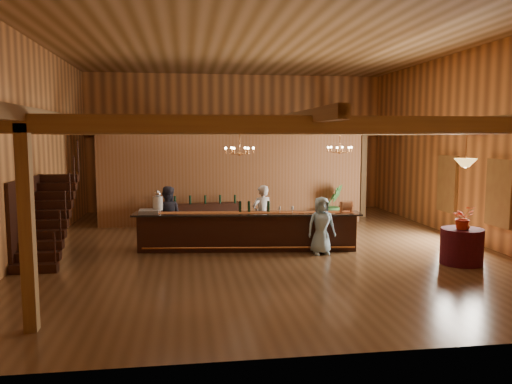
{
  "coord_description": "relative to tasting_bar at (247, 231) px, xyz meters",
  "views": [
    {
      "loc": [
        -2.1,
        -13.39,
        3.0
      ],
      "look_at": [
        -0.11,
        0.58,
        1.44
      ],
      "focal_mm": 35.0,
      "sensor_mm": 36.0,
      "label": 1
    }
  ],
  "objects": [
    {
      "name": "raffle_drum",
      "position": [
        2.6,
        -0.34,
        0.67
      ],
      "size": [
        0.34,
        0.24,
        0.3
      ],
      "color": "#9D572E",
      "rests_on": "tasting_bar"
    },
    {
      "name": "staff_second",
      "position": [
        -2.12,
        0.87,
        0.32
      ],
      "size": [
        0.89,
        0.74,
        1.65
      ],
      "primitive_type": "imported",
      "rotation": [
        0.0,
        0.0,
        2.99
      ],
      "color": "#2E2E3D",
      "rests_on": "floor"
    },
    {
      "name": "ceiling",
      "position": [
        0.5,
        0.44,
        4.99
      ],
      "size": [
        14.0,
        14.0,
        0.0
      ],
      "primitive_type": "plane",
      "rotation": [
        3.14,
        0.0,
        0.0
      ],
      "color": "#996E43",
      "rests_on": "wall_back"
    },
    {
      "name": "support_posts",
      "position": [
        0.5,
        -0.06,
        1.09
      ],
      "size": [
        9.2,
        10.2,
        3.2
      ],
      "color": "olive",
      "rests_on": "floor"
    },
    {
      "name": "glass_rack_tray",
      "position": [
        -2.57,
        0.25,
        0.54
      ],
      "size": [
        0.5,
        0.5,
        0.1
      ],
      "primitive_type": "cube",
      "color": "gray",
      "rests_on": "tasting_bar"
    },
    {
      "name": "table_vase",
      "position": [
        4.87,
        -2.29,
        0.48
      ],
      "size": [
        0.14,
        0.14,
        0.27
      ],
      "primitive_type": "imported",
      "rotation": [
        0.0,
        0.0,
        0.01
      ],
      "color": "#B76D34",
      "rests_on": "round_table"
    },
    {
      "name": "table_flowers",
      "position": [
        4.79,
        -2.25,
        0.62
      ],
      "size": [
        0.54,
        0.48,
        0.55
      ],
      "primitive_type": "imported",
      "rotation": [
        0.0,
        0.0,
        0.1
      ],
      "color": "red",
      "rests_on": "round_table"
    },
    {
      "name": "staircase",
      "position": [
        -4.95,
        -0.3,
        0.49
      ],
      "size": [
        1.0,
        2.8,
        2.0
      ],
      "color": "black",
      "rests_on": "floor"
    },
    {
      "name": "pendant_lamp",
      "position": [
        4.85,
        -2.17,
        1.89
      ],
      "size": [
        0.52,
        0.52,
        0.9
      ],
      "color": "#B76D34",
      "rests_on": "beam_grid"
    },
    {
      "name": "wall_front",
      "position": [
        0.5,
        -6.56,
        2.24
      ],
      "size": [
        12.0,
        0.1,
        5.5
      ],
      "primitive_type": "cube",
      "color": "#C37C3E",
      "rests_on": "floor"
    },
    {
      "name": "bar_bottle_2",
      "position": [
        0.58,
        0.05,
        0.64
      ],
      "size": [
        0.07,
        0.07,
        0.3
      ],
      "primitive_type": "cylinder",
      "color": "black",
      "rests_on": "tasting_bar"
    },
    {
      "name": "bar_bottle_1",
      "position": [
        0.06,
        0.11,
        0.64
      ],
      "size": [
        0.07,
        0.07,
        0.3
      ],
      "primitive_type": "cylinder",
      "color": "black",
      "rests_on": "tasting_bar"
    },
    {
      "name": "window_right_back",
      "position": [
        6.45,
        1.44,
        1.04
      ],
      "size": [
        0.12,
        1.05,
        1.75
      ],
      "primitive_type": "cube",
      "color": "white",
      "rests_on": "wall_right"
    },
    {
      "name": "floor",
      "position": [
        0.5,
        0.44,
        -0.51
      ],
      "size": [
        14.0,
        14.0,
        0.0
      ],
      "primitive_type": "plane",
      "color": "brown",
      "rests_on": "ground"
    },
    {
      "name": "window_right_front",
      "position": [
        6.45,
        -1.16,
        1.04
      ],
      "size": [
        0.12,
        1.05,
        1.75
      ],
      "primitive_type": "cube",
      "color": "white",
      "rests_on": "wall_right"
    },
    {
      "name": "bartender",
      "position": [
        0.5,
        0.63,
        0.33
      ],
      "size": [
        0.71,
        0.59,
        1.67
      ],
      "primitive_type": "imported",
      "rotation": [
        0.0,
        0.0,
        3.52
      ],
      "color": "silver",
      "rests_on": "floor"
    },
    {
      "name": "wall_right",
      "position": [
        6.5,
        0.44,
        2.24
      ],
      "size": [
        0.1,
        14.0,
        5.5
      ],
      "primitive_type": "cube",
      "color": "#C37C3E",
      "rests_on": "floor"
    },
    {
      "name": "floor_plant",
      "position": [
        3.39,
        3.47,
        0.18
      ],
      "size": [
        0.93,
        0.84,
        1.38
      ],
      "primitive_type": "imported",
      "rotation": [
        0.0,
        0.0,
        0.36
      ],
      "color": "#336B2F",
      "rests_on": "floor"
    },
    {
      "name": "beverage_dispenser",
      "position": [
        -2.34,
        0.32,
        0.78
      ],
      "size": [
        0.26,
        0.26,
        0.6
      ],
      "color": "silver",
      "rests_on": "tasting_bar"
    },
    {
      "name": "backroom_boxes",
      "position": [
        0.2,
        5.94,
        0.02
      ],
      "size": [
        4.1,
        0.6,
        1.1
      ],
      "color": "black",
      "rests_on": "floor"
    },
    {
      "name": "wall_back",
      "position": [
        0.5,
        7.44,
        2.24
      ],
      "size": [
        12.0,
        0.1,
        5.5
      ],
      "primitive_type": "cube",
      "color": "#C37C3E",
      "rests_on": "floor"
    },
    {
      "name": "partition_wall",
      "position": [
        -0.0,
        3.94,
        1.04
      ],
      "size": [
        9.0,
        0.18,
        3.1
      ],
      "primitive_type": "cube",
      "color": "brown",
      "rests_on": "floor"
    },
    {
      "name": "wall_left",
      "position": [
        -5.5,
        0.44,
        2.24
      ],
      "size": [
        0.1,
        14.0,
        5.5
      ],
      "primitive_type": "cube",
      "color": "#C37C3E",
      "rests_on": "floor"
    },
    {
      "name": "round_table",
      "position": [
        4.85,
        -2.17,
        -0.08
      ],
      "size": [
        0.98,
        0.98,
        0.85
      ],
      "primitive_type": "cylinder",
      "color": "#420B17",
      "rests_on": "floor"
    },
    {
      "name": "chandelier_left",
      "position": [
        -0.13,
        0.58,
        2.13
      ],
      "size": [
        0.8,
        0.8,
        0.71
      ],
      "color": "#B76D34",
      "rests_on": "beam_grid"
    },
    {
      "name": "guest",
      "position": [
        1.83,
        -0.72,
        0.23
      ],
      "size": [
        0.74,
        0.5,
        1.48
      ],
      "primitive_type": "imported",
      "rotation": [
        0.0,
        0.0,
        0.04
      ],
      "color": "#93BFD6",
      "rests_on": "floor"
    },
    {
      "name": "tasting_bar",
      "position": [
        0.0,
        0.0,
        0.0
      ],
      "size": [
        6.04,
        1.43,
        1.01
      ],
      "rotation": [
        0.0,
        0.0,
        -0.11
      ],
      "color": "black",
      "rests_on": "floor"
    },
    {
      "name": "chandelier_right",
      "position": [
        3.28,
        2.44,
        2.1
      ],
      "size": [
        0.8,
        0.8,
        0.74
      ],
      "color": "#B76D34",
      "rests_on": "beam_grid"
    },
    {
      "name": "backbar_shelf",
      "position": [
        -1.22,
        3.44,
        -0.1
      ],
      "size": [
        2.9,
        0.86,
        0.81
      ],
      "primitive_type": "cube",
      "rotation": [
        0.0,
        0.0,
        0.14
      ],
      "color": "black",
      "rests_on": "floor"
    },
    {
      "name": "bar_bottle_0",
      "position": [
        -0.17,
        0.14,
        0.64
      ],
      "size": [
        0.07,
        0.07,
        0.3
      ],
      "primitive_type": "cylinder",
      "color": "black",
      "rests_on": "tasting_bar"
    },
    {
      "name": "beam_grid",
      "position": [
        0.5,
        0.95,
        2.73
      ],
      "size": [
        11.9,
        13.9,
        0.39
      ],
      "color": "olive",
      "rests_on": "wall_left"
    }
  ]
}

